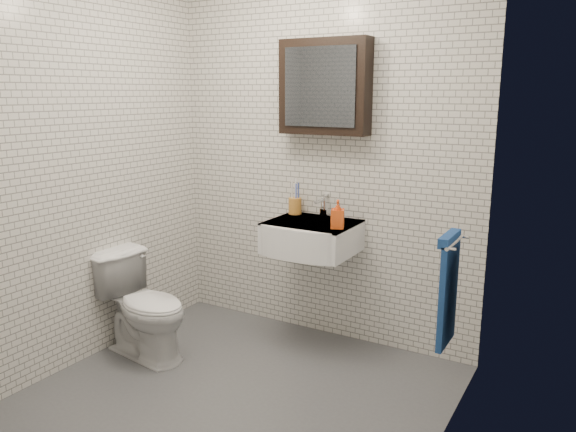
% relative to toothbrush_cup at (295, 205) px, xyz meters
% --- Properties ---
extents(ground, '(2.20, 2.00, 0.01)m').
position_rel_toothbrush_cup_xyz_m(ground, '(0.16, -0.93, -0.91)').
color(ground, '#4B4E53').
rests_on(ground, ground).
extents(room_shell, '(2.22, 2.02, 2.51)m').
position_rel_toothbrush_cup_xyz_m(room_shell, '(0.16, -0.93, 0.55)').
color(room_shell, silver).
rests_on(room_shell, ground).
extents(washbasin, '(0.55, 0.50, 0.20)m').
position_rel_toothbrush_cup_xyz_m(washbasin, '(0.21, -0.20, -0.16)').
color(washbasin, white).
rests_on(washbasin, room_shell).
extents(faucet, '(0.06, 0.20, 0.15)m').
position_rel_toothbrush_cup_xyz_m(faucet, '(0.21, 0.00, 0.01)').
color(faucet, silver).
rests_on(faucet, washbasin).
extents(mirror_cabinet, '(0.60, 0.15, 0.60)m').
position_rel_toothbrush_cup_xyz_m(mirror_cabinet, '(0.21, -0.00, 0.79)').
color(mirror_cabinet, black).
rests_on(mirror_cabinet, room_shell).
extents(towel_rail, '(0.09, 0.30, 0.58)m').
position_rel_toothbrush_cup_xyz_m(towel_rail, '(1.21, -0.58, -0.19)').
color(towel_rail, silver).
rests_on(towel_rail, room_shell).
extents(toothbrush_cup, '(0.11, 0.11, 0.24)m').
position_rel_toothbrush_cup_xyz_m(toothbrush_cup, '(0.00, 0.00, 0.00)').
color(toothbrush_cup, '#BE7E2F').
rests_on(toothbrush_cup, washbasin).
extents(soap_bottle, '(0.10, 0.10, 0.18)m').
position_rel_toothbrush_cup_xyz_m(soap_bottle, '(0.43, -0.23, 0.03)').
color(soap_bottle, '#DD4517').
rests_on(soap_bottle, washbasin).
extents(toilet, '(0.71, 0.47, 0.67)m').
position_rel_toothbrush_cup_xyz_m(toilet, '(-0.64, -0.83, -0.58)').
color(toilet, white).
rests_on(toilet, ground).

